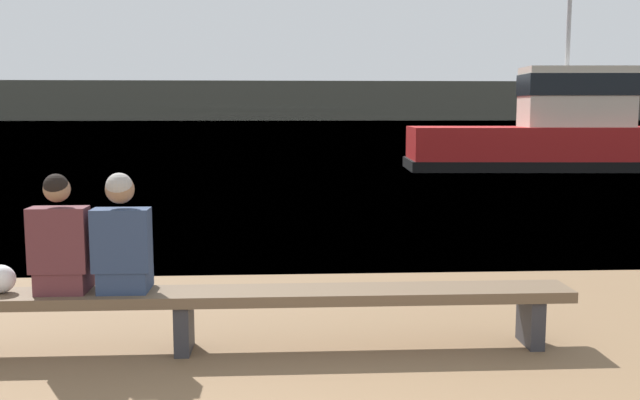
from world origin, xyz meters
TOP-DOWN VIEW (x-y plane):
  - water_surface at (0.00, 125.95)m, footprint 240.00×240.00m
  - far_shoreline at (0.00, 131.86)m, footprint 600.00×12.00m
  - bench_main at (-0.85, 3.29)m, footprint 6.31×0.44m
  - person_left at (-1.80, 3.30)m, footprint 0.45×0.39m
  - person_right at (-1.32, 3.30)m, footprint 0.45×0.40m
  - shopping_bag at (-2.30, 3.32)m, footprint 0.25×0.19m
  - tugboat_red at (9.17, 20.45)m, footprint 10.05×3.42m

SIDE VIEW (x-z plane):
  - water_surface at x=0.00m, z-range 0.00..0.00m
  - bench_main at x=-0.85m, z-range 0.16..0.65m
  - shopping_bag at x=-2.30m, z-range 0.50..0.72m
  - person_left at x=-1.80m, z-range 0.42..1.38m
  - person_right at x=-1.32m, z-range 0.44..1.40m
  - tugboat_red at x=9.17m, z-range -2.16..4.25m
  - far_shoreline at x=0.00m, z-range 0.00..7.06m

